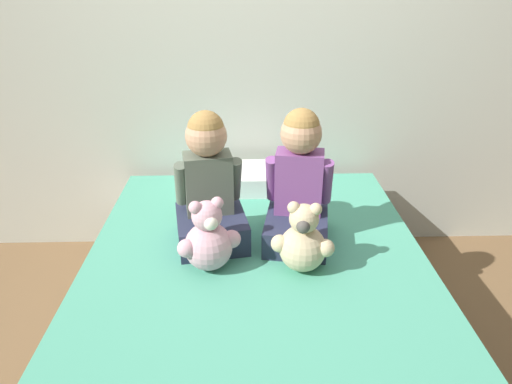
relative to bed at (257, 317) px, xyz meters
name	(u,v)px	position (x,y,z in m)	size (l,w,h in m)	color
ground_plane	(257,359)	(0.00, 0.00, -0.26)	(14.00, 14.00, 0.00)	brown
wall_behind_bed	(252,53)	(0.00, 1.12, 0.99)	(8.00, 0.06, 2.50)	beige
bed	(257,317)	(0.00, 0.00, 0.00)	(1.54, 2.03, 0.53)	#473828
child_on_left	(209,188)	(-0.21, 0.25, 0.53)	(0.36, 0.38, 0.62)	#282D47
child_on_right	(299,186)	(0.20, 0.26, 0.53)	(0.34, 0.42, 0.62)	#282D47
teddy_bear_held_by_left_child	(208,240)	(-0.20, 0.02, 0.40)	(0.26, 0.21, 0.33)	#DBA3B2
teddy_bear_held_by_right_child	(303,242)	(0.19, 0.00, 0.40)	(0.26, 0.20, 0.32)	#D1B78E
pillow_at_headboard	(253,178)	(0.00, 0.82, 0.32)	(0.44, 0.32, 0.11)	white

